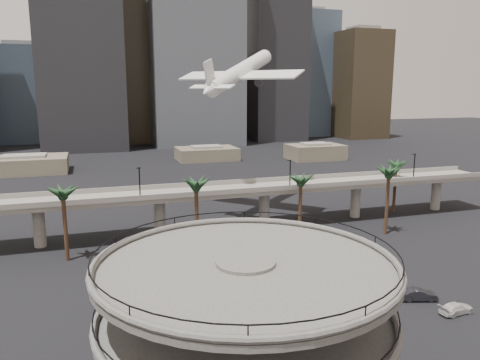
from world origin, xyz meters
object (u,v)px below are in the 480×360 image
object	(u,v)px
parking_ramp	(246,342)
airborne_jet	(240,72)
overpass	(214,195)
car_a	(215,319)
car_c	(456,308)
car_b	(418,295)

from	to	relation	value
parking_ramp	airborne_jet	world-z (taller)	airborne_jet
overpass	airborne_jet	world-z (taller)	airborne_jet
car_a	car_c	world-z (taller)	car_a
overpass	car_c	size ratio (longest dim) A/B	26.71
parking_ramp	car_c	distance (m)	37.56
airborne_jet	car_c	distance (m)	65.96
overpass	airborne_jet	xyz separation A→B (m)	(9.63, 12.17, 24.83)
airborne_jet	car_b	bearing A→B (deg)	-124.60
parking_ramp	car_b	bearing A→B (deg)	31.07
car_c	car_a	bearing A→B (deg)	71.23
car_a	car_b	size ratio (longest dim) A/B	0.98
overpass	car_b	bearing A→B (deg)	-65.30
overpass	airborne_jet	size ratio (longest dim) A/B	5.03
car_c	parking_ramp	bearing A→B (deg)	106.52
airborne_jet	car_c	world-z (taller)	airborne_jet
airborne_jet	car_b	world-z (taller)	airborne_jet
airborne_jet	car_b	size ratio (longest dim) A/B	5.20
car_a	parking_ramp	bearing A→B (deg)	-166.30
overpass	car_a	xyz separation A→B (m)	(-9.89, -38.13, -6.51)
overpass	car_b	xyz separation A→B (m)	(18.43, -40.06, -6.52)
overpass	car_a	size ratio (longest dim) A/B	26.73
overpass	car_b	size ratio (longest dim) A/B	26.12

